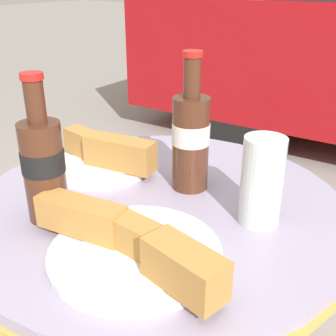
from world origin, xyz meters
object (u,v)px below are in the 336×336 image
bistro_table (159,289)px  cola_bottle_left (43,165)px  lunch_plate_far (104,157)px  cola_bottle_right (191,137)px  drinking_glass (261,185)px  lunch_plate_near (132,245)px

bistro_table → cola_bottle_left: 0.35m
cola_bottle_left → lunch_plate_far: cola_bottle_left is taller
cola_bottle_right → lunch_plate_far: bearing=-171.7°
cola_bottle_right → bistro_table: bearing=-104.9°
lunch_plate_far → cola_bottle_right: bearing=8.3°
drinking_glass → lunch_plate_far: bearing=177.4°
cola_bottle_left → drinking_glass: bearing=31.6°
drinking_glass → cola_bottle_left: bearing=-148.4°
bistro_table → cola_bottle_right: 0.31m
bistro_table → lunch_plate_near: lunch_plate_near is taller
cola_bottle_right → lunch_plate_far: size_ratio=1.10×
cola_bottle_left → lunch_plate_near: 0.20m
bistro_table → cola_bottle_right: (0.02, 0.08, 0.30)m
cola_bottle_right → lunch_plate_near: cola_bottle_right is taller
cola_bottle_left → drinking_glass: (0.29, 0.18, -0.03)m
bistro_table → cola_bottle_right: cola_bottle_right is taller
drinking_glass → lunch_plate_near: size_ratio=0.44×
bistro_table → lunch_plate_far: lunch_plate_far is taller
cola_bottle_right → lunch_plate_far: cola_bottle_right is taller
cola_bottle_right → lunch_plate_far: (-0.19, -0.03, -0.07)m
cola_bottle_left → lunch_plate_near: bearing=-4.5°
bistro_table → drinking_glass: size_ratio=4.78×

